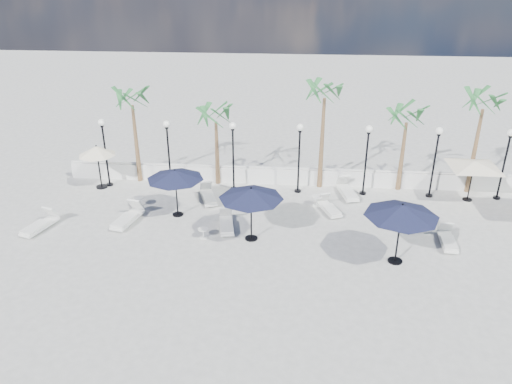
# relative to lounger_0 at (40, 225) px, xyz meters

# --- Properties ---
(ground) EXTENTS (100.00, 100.00, 0.00)m
(ground) POSITION_rel_lounger_0_xyz_m (11.99, -1.32, -0.26)
(ground) COLOR gray
(ground) RESTS_ON ground
(balustrade) EXTENTS (26.00, 0.30, 1.01)m
(balustrade) POSITION_rel_lounger_0_xyz_m (11.99, 6.18, 0.21)
(balustrade) COLOR silver
(balustrade) RESTS_ON ground
(lamppost_0) EXTENTS (0.36, 0.36, 3.84)m
(lamppost_0) POSITION_rel_lounger_0_xyz_m (1.49, 5.18, 2.24)
(lamppost_0) COLOR black
(lamppost_0) RESTS_ON ground
(lamppost_1) EXTENTS (0.36, 0.36, 3.84)m
(lamppost_1) POSITION_rel_lounger_0_xyz_m (4.99, 5.18, 2.24)
(lamppost_1) COLOR black
(lamppost_1) RESTS_ON ground
(lamppost_2) EXTENTS (0.36, 0.36, 3.84)m
(lamppost_2) POSITION_rel_lounger_0_xyz_m (8.49, 5.18, 2.24)
(lamppost_2) COLOR black
(lamppost_2) RESTS_ON ground
(lamppost_3) EXTENTS (0.36, 0.36, 3.84)m
(lamppost_3) POSITION_rel_lounger_0_xyz_m (11.99, 5.18, 2.24)
(lamppost_3) COLOR black
(lamppost_3) RESTS_ON ground
(lamppost_4) EXTENTS (0.36, 0.36, 3.84)m
(lamppost_4) POSITION_rel_lounger_0_xyz_m (15.49, 5.18, 2.24)
(lamppost_4) COLOR black
(lamppost_4) RESTS_ON ground
(lamppost_5) EXTENTS (0.36, 0.36, 3.84)m
(lamppost_5) POSITION_rel_lounger_0_xyz_m (18.99, 5.18, 2.24)
(lamppost_5) COLOR black
(lamppost_5) RESTS_ON ground
(lamppost_6) EXTENTS (0.36, 0.36, 3.84)m
(lamppost_6) POSITION_rel_lounger_0_xyz_m (22.49, 5.18, 2.24)
(lamppost_6) COLOR black
(lamppost_6) RESTS_ON ground
(palm_0) EXTENTS (2.60, 2.60, 5.50)m
(palm_0) POSITION_rel_lounger_0_xyz_m (2.99, 5.98, 4.28)
(palm_0) COLOR brown
(palm_0) RESTS_ON ground
(palm_1) EXTENTS (2.60, 2.60, 4.70)m
(palm_1) POSITION_rel_lounger_0_xyz_m (7.49, 5.98, 3.50)
(palm_1) COLOR brown
(palm_1) RESTS_ON ground
(palm_2) EXTENTS (2.60, 2.60, 6.10)m
(palm_2) POSITION_rel_lounger_0_xyz_m (13.19, 5.98, 4.86)
(palm_2) COLOR brown
(palm_2) RESTS_ON ground
(palm_3) EXTENTS (2.60, 2.60, 4.90)m
(palm_3) POSITION_rel_lounger_0_xyz_m (17.49, 5.98, 3.69)
(palm_3) COLOR brown
(palm_3) RESTS_ON ground
(palm_4) EXTENTS (2.60, 2.60, 5.70)m
(palm_4) POSITION_rel_lounger_0_xyz_m (21.19, 5.98, 4.47)
(palm_4) COLOR brown
(palm_4) RESTS_ON ground
(lounger_0) EXTENTS (1.21, 2.14, 0.76)m
(lounger_0) POSITION_rel_lounger_0_xyz_m (0.00, 0.00, 0.00)
(lounger_0) COLOR silver
(lounger_0) RESTS_ON ground
(lounger_1) EXTENTS (1.23, 2.05, 0.73)m
(lounger_1) POSITION_rel_lounger_0_xyz_m (7.33, 3.71, -0.01)
(lounger_1) COLOR silver
(lounger_1) RESTS_ON ground
(lounger_2) EXTENTS (1.16, 2.27, 0.81)m
(lounger_2) POSITION_rel_lounger_0_xyz_m (3.88, 0.99, 0.02)
(lounger_2) COLOR silver
(lounger_2) RESTS_ON ground
(lounger_3) EXTENTS (0.95, 1.98, 0.71)m
(lounger_3) POSITION_rel_lounger_0_xyz_m (8.68, 0.81, -0.02)
(lounger_3) COLOR silver
(lounger_3) RESTS_ON ground
(lounger_4) EXTENTS (1.24, 1.93, 0.69)m
(lounger_4) POSITION_rel_lounger_0_xyz_m (13.57, 2.92, -0.02)
(lounger_4) COLOR silver
(lounger_4) RESTS_ON ground
(lounger_5) EXTENTS (1.13, 2.22, 0.80)m
(lounger_5) POSITION_rel_lounger_0_xyz_m (14.63, 4.90, 0.01)
(lounger_5) COLOR silver
(lounger_5) RESTS_ON ground
(lounger_6) EXTENTS (0.75, 1.93, 0.71)m
(lounger_6) POSITION_rel_lounger_0_xyz_m (18.65, 0.16, -0.02)
(lounger_6) COLOR silver
(lounger_6) RESTS_ON ground
(side_table_0) EXTENTS (0.48, 0.48, 0.46)m
(side_table_0) POSITION_rel_lounger_0_xyz_m (7.76, -0.15, 0.02)
(side_table_0) COLOR silver
(side_table_0) RESTS_ON ground
(side_table_1) EXTENTS (0.54, 0.54, 0.52)m
(side_table_1) POSITION_rel_lounger_0_xyz_m (3.91, 2.65, 0.06)
(side_table_1) COLOR silver
(side_table_1) RESTS_ON ground
(side_table_2) EXTENTS (0.55, 0.55, 0.53)m
(side_table_2) POSITION_rel_lounger_0_xyz_m (12.98, 3.58, 0.06)
(side_table_2) COLOR silver
(side_table_2) RESTS_ON ground
(parasol_navy_left) EXTENTS (2.76, 2.76, 2.44)m
(parasol_navy_left) POSITION_rel_lounger_0_xyz_m (6.10, 1.96, 1.89)
(parasol_navy_left) COLOR black
(parasol_navy_left) RESTS_ON ground
(parasol_navy_mid) EXTENTS (2.87, 2.87, 2.58)m
(parasol_navy_mid) POSITION_rel_lounger_0_xyz_m (9.93, -0.07, 2.01)
(parasol_navy_mid) COLOR black
(parasol_navy_mid) RESTS_ON ground
(parasol_navy_right) EXTENTS (3.03, 3.03, 2.72)m
(parasol_navy_right) POSITION_rel_lounger_0_xyz_m (16.10, -1.43, 2.13)
(parasol_navy_right) COLOR black
(parasol_navy_right) RESTS_ON ground
(parasol_cream_sq_a) EXTENTS (4.81, 4.81, 2.36)m
(parasol_cream_sq_a) POSITION_rel_lounger_0_xyz_m (20.90, 4.88, 1.93)
(parasol_cream_sq_a) COLOR black
(parasol_cream_sq_a) RESTS_ON ground
(parasol_cream_small) EXTENTS (2.02, 2.02, 2.48)m
(parasol_cream_small) POSITION_rel_lounger_0_xyz_m (1.14, 4.88, 1.87)
(parasol_cream_small) COLOR black
(parasol_cream_small) RESTS_ON ground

